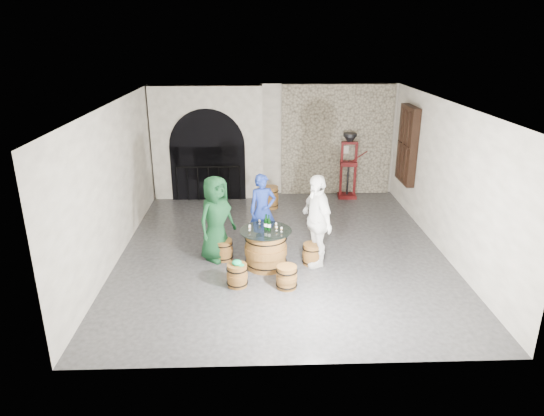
{
  "coord_description": "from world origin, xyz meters",
  "views": [
    {
      "loc": [
        -0.56,
        -9.82,
        4.55
      ],
      "look_at": [
        -0.22,
        -0.2,
        1.05
      ],
      "focal_mm": 32.0,
      "sensor_mm": 36.0,
      "label": 1
    }
  ],
  "objects_px": {
    "barrel_table": "(266,249)",
    "person_white": "(316,221)",
    "barrel_stool_far": "(263,238)",
    "barrel_stool_near_left": "(237,275)",
    "wine_bottle_left": "(266,223)",
    "wine_bottle_right": "(266,223)",
    "barrel_stool_left": "(223,250)",
    "corking_press": "(349,161)",
    "wine_bottle_center": "(269,224)",
    "barrel_stool_right": "(312,254)",
    "person_green": "(216,218)",
    "side_barrel": "(270,197)",
    "person_blue": "(263,210)",
    "barrel_stool_near_right": "(287,277)"
  },
  "relations": [
    {
      "from": "barrel_table",
      "to": "person_green",
      "type": "xyz_separation_m",
      "value": [
        -1.02,
        0.42,
        0.51
      ]
    },
    {
      "from": "wine_bottle_right",
      "to": "corking_press",
      "type": "height_order",
      "value": "corking_press"
    },
    {
      "from": "person_blue",
      "to": "person_white",
      "type": "xyz_separation_m",
      "value": [
        1.07,
        -1.02,
        0.14
      ]
    },
    {
      "from": "barrel_table",
      "to": "person_blue",
      "type": "height_order",
      "value": "person_blue"
    },
    {
      "from": "barrel_table",
      "to": "barrel_stool_far",
      "type": "distance_m",
      "value": 0.98
    },
    {
      "from": "barrel_stool_far",
      "to": "barrel_stool_near_left",
      "type": "relative_size",
      "value": 1.0
    },
    {
      "from": "barrel_stool_left",
      "to": "person_green",
      "type": "xyz_separation_m",
      "value": [
        -0.13,
        0.05,
        0.69
      ]
    },
    {
      "from": "barrel_stool_left",
      "to": "corking_press",
      "type": "relative_size",
      "value": 0.24
    },
    {
      "from": "person_blue",
      "to": "barrel_table",
      "type": "bearing_deg",
      "value": -100.18
    },
    {
      "from": "barrel_stool_right",
      "to": "wine_bottle_center",
      "type": "bearing_deg",
      "value": -174.69
    },
    {
      "from": "person_white",
      "to": "person_blue",
      "type": "bearing_deg",
      "value": -152.94
    },
    {
      "from": "barrel_stool_right",
      "to": "barrel_stool_near_right",
      "type": "bearing_deg",
      "value": -121.09
    },
    {
      "from": "barrel_stool_left",
      "to": "wine_bottle_left",
      "type": "bearing_deg",
      "value": -19.98
    },
    {
      "from": "person_green",
      "to": "wine_bottle_left",
      "type": "distance_m",
      "value": 1.09
    },
    {
      "from": "person_green",
      "to": "wine_bottle_right",
      "type": "xyz_separation_m",
      "value": [
        1.04,
        -0.37,
        0.03
      ]
    },
    {
      "from": "barrel_stool_right",
      "to": "wine_bottle_center",
      "type": "height_order",
      "value": "wine_bottle_center"
    },
    {
      "from": "person_green",
      "to": "barrel_table",
      "type": "bearing_deg",
      "value": -69.74
    },
    {
      "from": "person_white",
      "to": "corking_press",
      "type": "height_order",
      "value": "person_white"
    },
    {
      "from": "barrel_stool_left",
      "to": "barrel_stool_right",
      "type": "xyz_separation_m",
      "value": [
        1.85,
        -0.28,
        0.0
      ]
    },
    {
      "from": "barrel_stool_left",
      "to": "corking_press",
      "type": "distance_m",
      "value": 5.28
    },
    {
      "from": "barrel_stool_left",
      "to": "barrel_stool_near_right",
      "type": "bearing_deg",
      "value": -44.96
    },
    {
      "from": "barrel_table",
      "to": "wine_bottle_right",
      "type": "bearing_deg",
      "value": 75.44
    },
    {
      "from": "person_white",
      "to": "barrel_stool_left",
      "type": "bearing_deg",
      "value": -117.49
    },
    {
      "from": "person_white",
      "to": "side_barrel",
      "type": "bearing_deg",
      "value": 174.05
    },
    {
      "from": "barrel_stool_right",
      "to": "person_white",
      "type": "xyz_separation_m",
      "value": [
        0.07,
        0.01,
        0.75
      ]
    },
    {
      "from": "person_green",
      "to": "person_blue",
      "type": "height_order",
      "value": "person_green"
    },
    {
      "from": "barrel_table",
      "to": "person_blue",
      "type": "relative_size",
      "value": 0.64
    },
    {
      "from": "barrel_stool_left",
      "to": "person_white",
      "type": "height_order",
      "value": "person_white"
    },
    {
      "from": "barrel_stool_near_left",
      "to": "side_barrel",
      "type": "bearing_deg",
      "value": 79.96
    },
    {
      "from": "barrel_stool_right",
      "to": "wine_bottle_right",
      "type": "xyz_separation_m",
      "value": [
        -0.95,
        -0.03,
        0.72
      ]
    },
    {
      "from": "barrel_table",
      "to": "person_white",
      "type": "xyz_separation_m",
      "value": [
        1.03,
        0.1,
        0.56
      ]
    },
    {
      "from": "side_barrel",
      "to": "wine_bottle_center",
      "type": "bearing_deg",
      "value": -92.28
    },
    {
      "from": "barrel_stool_far",
      "to": "corking_press",
      "type": "relative_size",
      "value": 0.24
    },
    {
      "from": "person_white",
      "to": "wine_bottle_left",
      "type": "xyz_separation_m",
      "value": [
        -1.03,
        -0.05,
        -0.03
      ]
    },
    {
      "from": "barrel_stool_near_left",
      "to": "wine_bottle_left",
      "type": "bearing_deg",
      "value": 55.64
    },
    {
      "from": "person_green",
      "to": "side_barrel",
      "type": "bearing_deg",
      "value": 21.33
    },
    {
      "from": "barrel_table",
      "to": "barrel_stool_near_right",
      "type": "bearing_deg",
      "value": -67.46
    },
    {
      "from": "barrel_stool_far",
      "to": "barrel_stool_near_left",
      "type": "height_order",
      "value": "same"
    },
    {
      "from": "barrel_stool_right",
      "to": "person_green",
      "type": "distance_m",
      "value": 2.13
    },
    {
      "from": "wine_bottle_center",
      "to": "wine_bottle_right",
      "type": "height_order",
      "value": "same"
    },
    {
      "from": "corking_press",
      "to": "barrel_stool_far",
      "type": "bearing_deg",
      "value": -123.19
    },
    {
      "from": "barrel_stool_right",
      "to": "barrel_stool_near_left",
      "type": "height_order",
      "value": "same"
    },
    {
      "from": "barrel_stool_far",
      "to": "wine_bottle_right",
      "type": "bearing_deg",
      "value": -86.67
    },
    {
      "from": "person_blue",
      "to": "wine_bottle_left",
      "type": "distance_m",
      "value": 1.08
    },
    {
      "from": "barrel_stool_far",
      "to": "wine_bottle_left",
      "type": "height_order",
      "value": "wine_bottle_left"
    },
    {
      "from": "wine_bottle_center",
      "to": "wine_bottle_left",
      "type": "bearing_deg",
      "value": 147.44
    },
    {
      "from": "barrel_stool_right",
      "to": "wine_bottle_left",
      "type": "height_order",
      "value": "wine_bottle_left"
    },
    {
      "from": "person_blue",
      "to": "person_white",
      "type": "distance_m",
      "value": 1.49
    },
    {
      "from": "wine_bottle_center",
      "to": "barrel_stool_left",
      "type": "bearing_deg",
      "value": 159.15
    },
    {
      "from": "person_green",
      "to": "person_white",
      "type": "distance_m",
      "value": 2.08
    }
  ]
}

